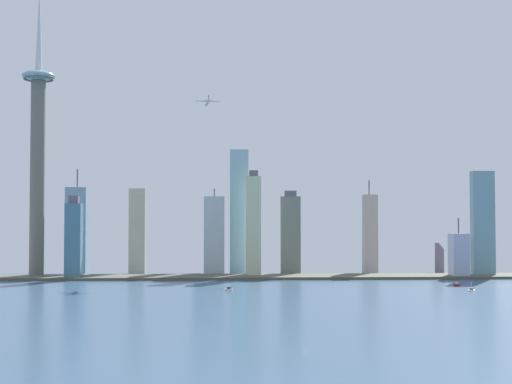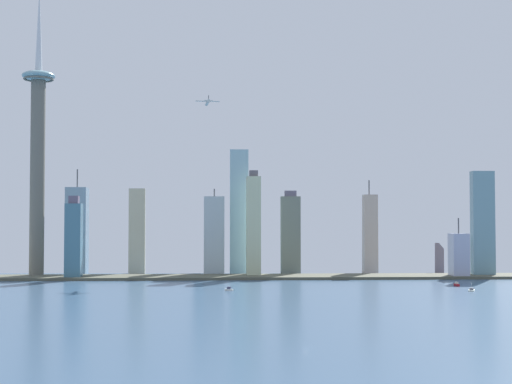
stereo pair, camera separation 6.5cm
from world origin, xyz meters
The scene contains 19 objects.
ground_plane centered at (0.00, 0.00, 0.00)m, with size 6000.00×6000.00×0.00m, color #35516D.
waterfront_pier centered at (0.00, 507.91, 1.62)m, with size 811.27×65.50×3.24m, color #505041.
observation_tower centered at (-272.17, 531.98, 164.96)m, with size 40.47×40.47×364.58m.
skyscraper_0 centered at (-22.30, 564.37, 80.69)m, with size 23.67×13.99×161.38m.
skyscraper_1 centered at (150.25, 580.45, 52.04)m, with size 18.04×26.55×123.28m.
skyscraper_2 centered at (243.73, 587.17, 21.81)m, with size 12.02×14.58×48.40m.
skyscraper_3 centered at (-54.24, 559.71, 50.29)m, with size 25.95×27.87×110.69m.
skyscraper_4 centered at (-75.09, 612.24, 66.43)m, with size 13.10×27.75×132.87m.
skyscraper_5 centered at (43.67, 557.82, 51.81)m, with size 24.66×15.40×108.28m.
skyscraper_6 centered at (-229.42, 564.22, 56.12)m, with size 26.34×24.43×135.58m.
skyscraper_7 centered at (242.85, 496.01, 27.13)m, with size 19.76×24.43×72.80m.
skyscraper_8 centered at (278.88, 513.53, 65.62)m, with size 27.44×13.04×131.24m.
skyscraper_9 centered at (-156.38, 601.18, 56.26)m, with size 21.43×20.14×134.47m.
skyscraper_10 centered at (-5.31, 525.03, 63.53)m, with size 17.30×25.31×131.78m.
skyscraper_11 centered at (-220.01, 494.97, 46.72)m, with size 18.78×17.65×99.13m.
boat_0 centered at (-37.74, 341.05, 1.46)m, with size 8.51×5.41×3.98m.
boat_1 centered at (200.89, 325.70, 1.17)m, with size 10.18×14.65×8.40m.
boat_4 centered at (205.29, 386.56, 1.60)m, with size 4.32×12.17×4.30m.
airplane centered at (-63.10, 546.30, 219.85)m, with size 30.93×34.25×8.79m.
Camera 1 is at (-46.18, -409.53, 68.34)m, focal length 53.04 mm.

